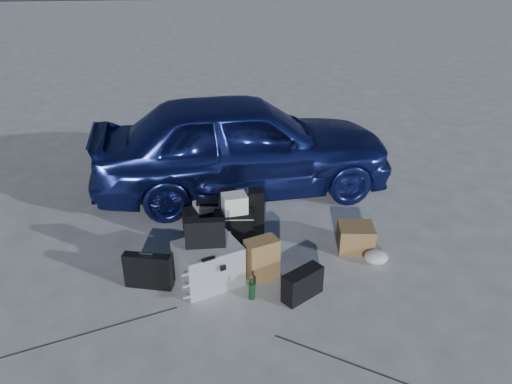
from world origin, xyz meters
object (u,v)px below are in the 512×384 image
car (243,144)px  duffel_bag (209,219)px  suitcase_left (242,216)px  green_bottle (252,288)px  briefcase (148,271)px  suitcase_right (234,232)px  pelican_case (208,263)px  cardboard_box (355,237)px

car → duffel_bag: size_ratio=6.66×
suitcase_left → green_bottle: 1.14m
duffel_bag → suitcase_left: bearing=-53.8°
briefcase → green_bottle: bearing=-1.7°
suitcase_right → green_bottle: suitcase_right is taller
briefcase → pelican_case: bearing=17.2°
suitcase_right → duffel_bag: bearing=121.7°
car → duffel_bag: (-0.53, -1.10, -0.55)m
briefcase → car: bearing=77.0°
car → cardboard_box: bearing=-150.9°
cardboard_box → green_bottle: bearing=-149.4°
pelican_case → suitcase_right: size_ratio=1.18×
suitcase_right → briefcase: bearing=-143.8°
car → briefcase: bearing=146.8°
cardboard_box → suitcase_right: bearing=175.5°
briefcase → suitcase_left: 1.33m
suitcase_left → car: bearing=87.4°
green_bottle → cardboard_box: bearing=30.6°
pelican_case → car: bearing=53.1°
car → suitcase_left: bearing=169.6°
briefcase → duffel_bag: (0.67, 1.09, -0.04)m
suitcase_left → duffel_bag: suitcase_left is taller
green_bottle → briefcase: bearing=162.5°
cardboard_box → suitcase_left: bearing=165.3°
suitcase_left → cardboard_box: size_ratio=1.67×
car → pelican_case: size_ratio=6.67×
duffel_bag → cardboard_box: bearing=-36.4°
car → suitcase_left: size_ratio=6.17×
pelican_case → suitcase_left: (0.43, 0.77, 0.11)m
pelican_case → briefcase: bearing=159.5°
suitcase_left → pelican_case: bearing=-115.9°
suitcase_left → cardboard_box: 1.35m
pelican_case → cardboard_box: 1.79m
briefcase → suitcase_right: suitcase_right is taller
pelican_case → green_bottle: 0.55m
briefcase → green_bottle: (1.04, -0.33, -0.07)m
suitcase_right → green_bottle: 0.90m
briefcase → cardboard_box: size_ratio=1.24×
suitcase_left → duffel_bag: (-0.38, 0.30, -0.18)m
briefcase → cardboard_box: (2.35, 0.45, -0.04)m
suitcase_left → cardboard_box: suitcase_left is taller
pelican_case → suitcase_right: (0.31, 0.54, 0.04)m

